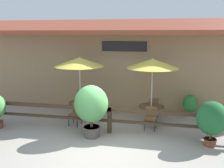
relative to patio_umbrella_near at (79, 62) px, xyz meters
The scene contains 14 objects.
ground_plane 3.76m from the patio_umbrella_near, 57.21° to the right, with size 60.00×60.00×0.00m, color gray.
building_facade 2.31m from the patio_umbrella_near, 47.15° to the left, with size 14.28×1.49×4.23m.
patio_railing 2.70m from the patio_umbrella_near, 41.33° to the right, with size 10.40×0.14×0.95m.
patio_umbrella_near is the anchor object (origin of this frame).
dining_table_near 1.86m from the patio_umbrella_near, 135.00° to the right, with size 0.99×0.99×0.70m.
chair_near_streetside 2.09m from the patio_umbrella_near, 85.09° to the right, with size 0.48×0.48×0.86m.
chair_near_wallside 2.09m from the patio_umbrella_near, 85.30° to the left, with size 0.44×0.44×0.86m.
patio_umbrella_middle 2.98m from the patio_umbrella_near, ahead, with size 2.06×2.06×2.65m.
dining_table_middle 3.51m from the patio_umbrella_near, ahead, with size 0.99×0.99×0.70m.
chair_middle_streetside 3.64m from the patio_umbrella_near, 12.75° to the right, with size 0.46×0.46×0.86m.
chair_middle_wallside 3.70m from the patio_umbrella_near, 14.62° to the left, with size 0.49×0.49×0.86m.
potted_plant_tall_tropical 5.48m from the patio_umbrella_near, 19.21° to the right, with size 0.97×0.87×1.48m.
potted_plant_entrance_palm 2.44m from the patio_umbrella_near, 60.81° to the right, with size 1.18×1.07×1.85m.
potted_plant_small_flowering 5.11m from the patio_umbrella_near, 13.74° to the left, with size 0.63×0.57×0.98m.
Camera 1 is at (1.81, -7.35, 3.58)m, focal length 40.00 mm.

